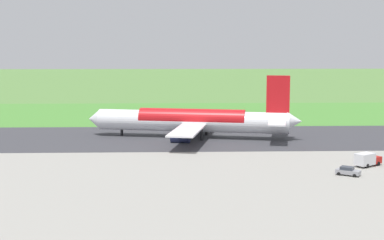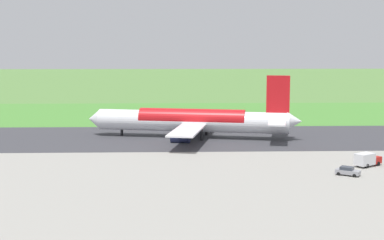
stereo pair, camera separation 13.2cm
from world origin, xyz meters
name	(u,v)px [view 1 (the left image)]	position (x,y,z in m)	size (l,w,h in m)	color
ground_plane	(160,138)	(0.00, 0.00, 0.00)	(800.00, 800.00, 0.00)	#547F3D
runway_asphalt	(160,138)	(0.00, 0.00, 0.03)	(600.00, 37.94, 0.06)	#38383D
apron_concrete	(146,240)	(0.00, 73.88, 0.03)	(440.00, 110.00, 0.05)	gray
grass_verge_foreground	(163,116)	(0.00, -43.15, 0.02)	(600.00, 80.00, 0.04)	#478534
airliner_main	(193,121)	(-8.28, 0.08, 4.35)	(53.78, 44.30, 15.88)	white
service_truck_baggage	(367,159)	(-40.29, 34.50, 1.40)	(6.06, 5.12, 2.65)	#B21914
service_car_ops	(348,171)	(-34.30, 41.78, 0.84)	(4.50, 3.80, 1.62)	gray
no_stopping_sign	(163,113)	(0.19, -40.97, 1.35)	(0.60, 0.10, 2.25)	slate
traffic_cone_orange	(145,116)	(5.91, -41.81, 0.28)	(0.40, 0.40, 0.55)	orange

